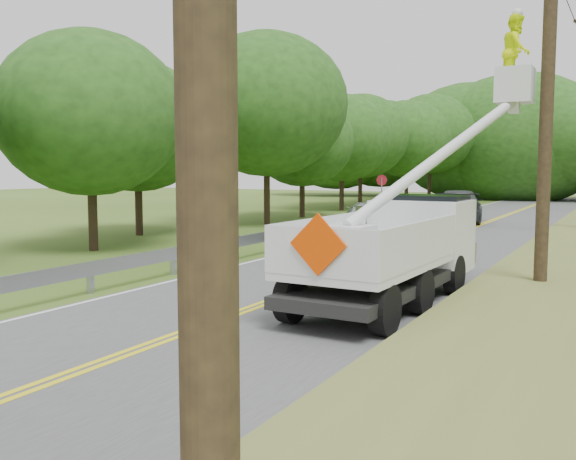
% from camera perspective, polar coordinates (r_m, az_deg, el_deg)
% --- Properties ---
extents(ground, '(140.00, 140.00, 0.00)m').
position_cam_1_polar(ground, '(9.83, -17.34, -11.75)').
color(ground, '#375117').
rests_on(ground, ground).
extents(road, '(7.20, 96.00, 0.03)m').
position_cam_1_polar(road, '(21.78, 10.12, -2.12)').
color(road, '#49494B').
rests_on(road, ground).
extents(guardrail, '(0.18, 48.00, 0.77)m').
position_cam_1_polar(guardrail, '(24.09, 1.73, -0.01)').
color(guardrail, '#9B9FA3').
rests_on(guardrail, ground).
extents(treeline_left, '(9.68, 54.35, 9.76)m').
position_cam_1_polar(treeline_left, '(40.38, 3.43, 8.99)').
color(treeline_left, '#332319').
rests_on(treeline_left, ground).
extents(treeline_horizon, '(56.00, 13.64, 12.55)m').
position_cam_1_polar(treeline_horizon, '(63.25, 21.81, 7.52)').
color(treeline_horizon, '#204215').
rests_on(treeline_horizon, ground).
extents(bucket_truck, '(3.58, 6.58, 6.35)m').
position_cam_1_polar(bucket_truck, '(14.38, 11.06, -0.14)').
color(bucket_truck, black).
rests_on(bucket_truck, road).
extents(suv_silver, '(4.31, 6.44, 1.64)m').
position_cam_1_polar(suv_silver, '(24.05, 7.85, 0.62)').
color(suv_silver, '#BABDC2').
rests_on(suv_silver, road).
extents(suv_darkgrey, '(3.67, 6.32, 1.72)m').
position_cam_1_polar(suv_darkgrey, '(35.27, 15.05, 2.10)').
color(suv_darkgrey, '#3E4146').
rests_on(suv_darkgrey, road).
extents(stop_sign_permanent, '(0.55, 0.06, 2.59)m').
position_cam_1_polar(stop_sign_permanent, '(31.34, 8.40, 3.36)').
color(stop_sign_permanent, '#9B9FA3').
rests_on(stop_sign_permanent, ground).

